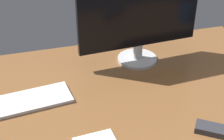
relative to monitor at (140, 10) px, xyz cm
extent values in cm
cube|color=brown|center=(-14.78, -20.77, -24.48)|extent=(140.00, 84.00, 2.00)
cylinder|color=silver|center=(0.00, 0.00, -22.83)|extent=(17.25, 17.25, 1.31)
cylinder|color=silver|center=(0.00, 0.00, -19.04)|extent=(4.07, 4.07, 6.26)
cube|color=black|center=(0.00, 0.00, 2.46)|extent=(52.34, 5.52, 36.75)
cube|color=silver|center=(-55.19, -18.52, -22.84)|extent=(45.60, 17.78, 1.28)
cube|color=#2D2D33|center=(10.47, -52.76, -22.40)|extent=(17.84, 14.92, 2.17)
camera|label=1|loc=(-47.26, -122.53, 52.58)|focal=55.22mm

